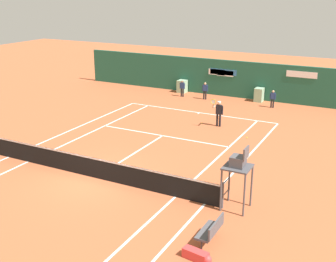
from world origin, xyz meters
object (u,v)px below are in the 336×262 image
equipment_bag (198,256)px  ball_kid_centre_post (273,98)px  tennis_ball_mid_court (202,123)px  ball_kid_left_post (205,90)px  tennis_ball_by_sideline (247,138)px  ball_kid_right_post (182,87)px  player_on_baseline (219,111)px  umpire_chair (238,167)px  player_bench (211,230)px

equipment_bag → ball_kid_centre_post: ball_kid_centre_post is taller
tennis_ball_mid_court → ball_kid_left_post: bearing=111.0°
equipment_bag → tennis_ball_by_sideline: size_ratio=14.64×
ball_kid_right_post → ball_kid_left_post: (1.89, 0.00, 0.02)m
player_on_baseline → ball_kid_centre_post: size_ratio=1.44×
ball_kid_right_post → tennis_ball_by_sideline: size_ratio=18.68×
ball_kid_left_post → tennis_ball_by_sideline: size_ratio=19.11×
equipment_bag → ball_kid_centre_post: size_ratio=0.80×
umpire_chair → player_on_baseline: size_ratio=1.42×
umpire_chair → ball_kid_right_post: bearing=32.3°
ball_kid_right_post → umpire_chair: bearing=117.3°
player_bench → umpire_chair: bearing=0.8°
ball_kid_right_post → tennis_ball_mid_court: (4.07, -5.68, -0.70)m
umpire_chair → player_bench: umpire_chair is taller
ball_kid_centre_post → ball_kid_left_post: size_ratio=0.96×
umpire_chair → player_on_baseline: 10.23m
player_bench → player_on_baseline: 12.66m
ball_kid_centre_post → umpire_chair: bearing=91.1°
player_on_baseline → ball_kid_centre_post: bearing=-112.7°
ball_kid_centre_post → ball_kid_right_post: size_ratio=0.98×
player_bench → tennis_ball_mid_court: player_bench is taller
ball_kid_right_post → tennis_ball_by_sideline: ball_kid_right_post is taller
ball_kid_centre_post → ball_kid_left_post: ball_kid_left_post is taller
ball_kid_centre_post → tennis_ball_mid_court: (-2.93, -5.68, -0.68)m
equipment_bag → ball_kid_left_post: ball_kid_left_post is taller
umpire_chair → equipment_bag: size_ratio=2.56×
tennis_ball_mid_court → tennis_ball_by_sideline: size_ratio=1.00×
player_on_baseline → ball_kid_right_post: 7.72m
umpire_chair → ball_kid_centre_post: size_ratio=2.04×
player_on_baseline → tennis_ball_mid_court: 1.43m
umpire_chair → ball_kid_right_post: umpire_chair is taller
player_on_baseline → ball_kid_right_post: size_ratio=1.42×
ball_kid_centre_post → tennis_ball_mid_court: size_ratio=18.35×
player_bench → ball_kid_right_post: size_ratio=1.00×
equipment_bag → player_on_baseline: size_ratio=0.55×
equipment_bag → tennis_ball_by_sideline: bearing=100.3°
player_bench → player_on_baseline: player_on_baseline is taller
umpire_chair → tennis_ball_mid_court: 10.88m
ball_kid_centre_post → ball_kid_left_post: (-5.11, 0.00, 0.03)m
ball_kid_centre_post → player_on_baseline: bearing=64.1°
tennis_ball_mid_court → tennis_ball_by_sideline: bearing=-21.9°
tennis_ball_by_sideline → tennis_ball_mid_court: bearing=158.1°
player_on_baseline → player_bench: bearing=105.0°
equipment_bag → tennis_ball_mid_court: (-5.43, 13.01, -0.13)m
umpire_chair → player_bench: 2.91m
ball_kid_centre_post → tennis_ball_by_sideline: ball_kid_centre_post is taller
player_on_baseline → ball_kid_right_post: (-5.17, 5.73, -0.21)m
umpire_chair → ball_kid_left_post: umpire_chair is taller
umpire_chair → equipment_bag: (0.04, -3.71, -1.58)m
ball_kid_centre_post → tennis_ball_mid_court: bearing=54.5°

